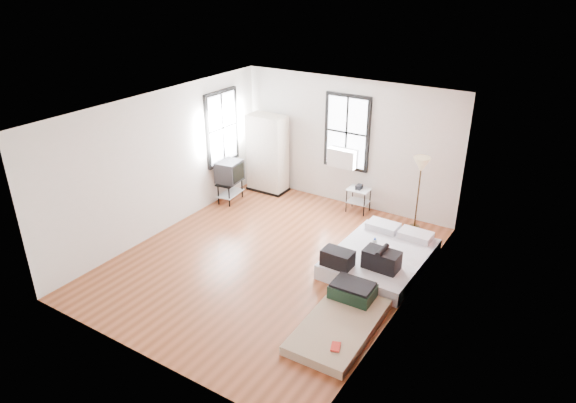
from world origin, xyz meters
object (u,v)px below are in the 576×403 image
Objects in this scene: wardrobe at (268,154)px; tv_stand at (230,173)px; floor_lamp at (421,169)px; mattress_bare at (343,317)px; side_table at (359,194)px; mattress_main at (380,257)px.

tv_stand is (-0.36, -0.97, -0.22)m from wardrobe.
floor_lamp is 4.15m from tv_stand.
floor_lamp reaches higher than mattress_bare.
wardrobe is 1.06m from tv_stand.
mattress_main is at bearing -55.02° from side_table.
wardrobe is (-3.59, 1.76, 0.73)m from mattress_main.
mattress_main is 4.07m from tv_stand.
side_table is 0.41× the size of floor_lamp.
mattress_main is at bearing -26.63° from wardrobe.
floor_lamp is (0.03, 1.76, 1.11)m from mattress_main.
floor_lamp is at bearing 90.83° from mattress_bare.
side_table is at bearing 176.94° from floor_lamp.
mattress_main is 1.38× the size of floor_lamp.
mattress_bare is 1.93× the size of tv_stand.
tv_stand is (-4.14, 2.60, 0.56)m from mattress_bare.
floor_lamp is at bearing 90.26° from mattress_main.
side_table is at bearing 110.30° from mattress_bare.
tv_stand is at bearing -111.11° from wardrobe.
wardrobe is at bearing 155.25° from mattress_main.
mattress_bare is 5.25m from wardrobe.
mattress_main is 1.15× the size of wardrobe.
mattress_bare is 1.21× the size of floor_lamp.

